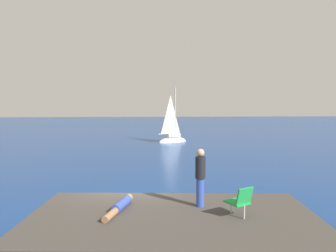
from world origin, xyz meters
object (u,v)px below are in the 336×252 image
person_sunbather (120,206)px  beach_chair (240,200)px  sailboat_near (173,139)px  person_standing (200,176)px

person_sunbather → beach_chair: beach_chair is taller
sailboat_near → person_standing: bearing=-121.4°
person_sunbather → beach_chair: (3.07, -0.72, 0.33)m
sailboat_near → person_sunbather: sailboat_near is taller
person_sunbather → sailboat_near: bearing=-171.1°
person_standing → beach_chair: bearing=93.9°
person_sunbather → person_standing: size_ratio=1.06×
sailboat_near → person_standing: sailboat_near is taller
sailboat_near → person_sunbather: (-3.29, -22.66, 0.83)m
sailboat_near → beach_chair: bearing=-119.1°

